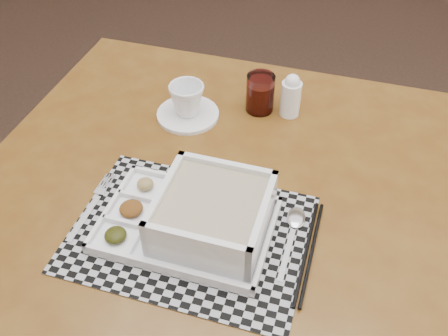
{
  "coord_description": "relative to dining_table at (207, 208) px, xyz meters",
  "views": [
    {
      "loc": [
        0.13,
        -1.04,
        1.47
      ],
      "look_at": [
        0.0,
        -0.37,
        0.83
      ],
      "focal_mm": 40.0,
      "sensor_mm": 36.0,
      "label": 1
    }
  ],
  "objects": [
    {
      "name": "spoon",
      "position": [
        0.19,
        -0.08,
        0.08
      ],
      "size": [
        0.04,
        0.18,
        0.01
      ],
      "color": "silver",
      "rests_on": "placemat"
    },
    {
      "name": "floor",
      "position": [
        0.04,
        0.33,
        -0.66
      ],
      "size": [
        5.0,
        5.0,
        0.0
      ],
      "primitive_type": "plane",
      "color": "black",
      "rests_on": "ground"
    },
    {
      "name": "dining_table",
      "position": [
        0.0,
        0.0,
        0.0
      ],
      "size": [
        1.08,
        1.08,
        0.73
      ],
      "color": "#582F10",
      "rests_on": "ground"
    },
    {
      "name": "serving_tray",
      "position": [
        0.03,
        -0.12,
        0.12
      ],
      "size": [
        0.34,
        0.25,
        0.1
      ],
      "color": "white",
      "rests_on": "placemat"
    },
    {
      "name": "saucer",
      "position": [
        -0.09,
        0.22,
        0.08
      ],
      "size": [
        0.15,
        0.15,
        0.01
      ],
      "primitive_type": "cylinder",
      "color": "white",
      "rests_on": "dining_table"
    },
    {
      "name": "chopsticks",
      "position": [
        0.22,
        -0.14,
        0.08
      ],
      "size": [
        0.04,
        0.24,
        0.01
      ],
      "color": "black",
      "rests_on": "placemat"
    },
    {
      "name": "cup",
      "position": [
        -0.09,
        0.22,
        0.12
      ],
      "size": [
        0.1,
        0.1,
        0.08
      ],
      "primitive_type": "imported",
      "rotation": [
        0.0,
        0.0,
        -0.21
      ],
      "color": "white",
      "rests_on": "saucer"
    },
    {
      "name": "juice_glass",
      "position": [
        0.07,
        0.28,
        0.12
      ],
      "size": [
        0.07,
        0.07,
        0.09
      ],
      "color": "white",
      "rests_on": "dining_table"
    },
    {
      "name": "placemat",
      "position": [
        -0.0,
        -0.14,
        0.08
      ],
      "size": [
        0.47,
        0.37,
        0.0
      ],
      "primitive_type": "cube",
      "rotation": [
        0.0,
        0.0,
        -0.11
      ],
      "color": "#A3A3AA",
      "rests_on": "dining_table"
    },
    {
      "name": "fork",
      "position": [
        -0.21,
        -0.1,
        0.08
      ],
      "size": [
        0.04,
        0.19,
        0.0
      ],
      "color": "silver",
      "rests_on": "placemat"
    },
    {
      "name": "creamer_bottle",
      "position": [
        0.15,
        0.27,
        0.13
      ],
      "size": [
        0.05,
        0.05,
        0.11
      ],
      "color": "white",
      "rests_on": "dining_table"
    }
  ]
}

